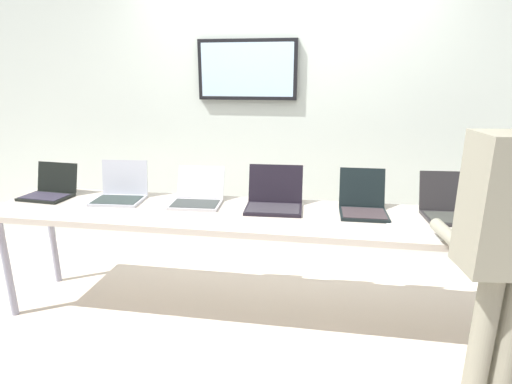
{
  "coord_description": "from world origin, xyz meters",
  "views": [
    {
      "loc": [
        0.35,
        -2.49,
        1.66
      ],
      "look_at": [
        -0.08,
        0.07,
        0.9
      ],
      "focal_mm": 28.48,
      "sensor_mm": 36.0,
      "label": 1
    }
  ],
  "objects_px": {
    "laptop_station_3": "(274,199)",
    "laptop_station_1": "(121,191)",
    "laptop_station_5": "(450,208)",
    "laptop_station_0": "(50,189)",
    "laptop_station_2": "(198,196)",
    "workbench": "(266,220)",
    "laptop_station_4": "(363,203)"
  },
  "relations": [
    {
      "from": "laptop_station_3",
      "to": "laptop_station_1",
      "type": "bearing_deg",
      "value": 179.98
    },
    {
      "from": "workbench",
      "to": "laptop_station_1",
      "type": "height_order",
      "value": "laptop_station_1"
    },
    {
      "from": "laptop_station_1",
      "to": "laptop_station_5",
      "type": "height_order",
      "value": "laptop_station_1"
    },
    {
      "from": "laptop_station_0",
      "to": "laptop_station_4",
      "type": "xyz_separation_m",
      "value": [
        2.26,
        0.01,
        0.01
      ]
    },
    {
      "from": "laptop_station_2",
      "to": "laptop_station_3",
      "type": "distance_m",
      "value": 0.55
    },
    {
      "from": "laptop_station_0",
      "to": "laptop_station_5",
      "type": "bearing_deg",
      "value": 0.25
    },
    {
      "from": "laptop_station_2",
      "to": "laptop_station_5",
      "type": "xyz_separation_m",
      "value": [
        1.67,
        -0.01,
        0.01
      ]
    },
    {
      "from": "workbench",
      "to": "laptop_station_0",
      "type": "bearing_deg",
      "value": 175.79
    },
    {
      "from": "laptop_station_4",
      "to": "laptop_station_0",
      "type": "bearing_deg",
      "value": -179.69
    },
    {
      "from": "workbench",
      "to": "laptop_station_2",
      "type": "relative_size",
      "value": 10.31
    },
    {
      "from": "laptop_station_2",
      "to": "workbench",
      "type": "bearing_deg",
      "value": -15.8
    },
    {
      "from": "laptop_station_3",
      "to": "laptop_station_5",
      "type": "relative_size",
      "value": 1.07
    },
    {
      "from": "workbench",
      "to": "laptop_station_2",
      "type": "bearing_deg",
      "value": 164.2
    },
    {
      "from": "workbench",
      "to": "laptop_station_4",
      "type": "relative_size",
      "value": 10.29
    },
    {
      "from": "laptop_station_1",
      "to": "laptop_station_5",
      "type": "distance_m",
      "value": 2.25
    },
    {
      "from": "laptop_station_3",
      "to": "laptop_station_4",
      "type": "relative_size",
      "value": 1.07
    },
    {
      "from": "laptop_station_2",
      "to": "laptop_station_5",
      "type": "distance_m",
      "value": 1.67
    },
    {
      "from": "workbench",
      "to": "laptop_station_4",
      "type": "distance_m",
      "value": 0.65
    },
    {
      "from": "workbench",
      "to": "laptop_station_1",
      "type": "xyz_separation_m",
      "value": [
        -1.08,
        0.13,
        0.11
      ]
    },
    {
      "from": "laptop_station_4",
      "to": "laptop_station_5",
      "type": "height_order",
      "value": "laptop_station_5"
    },
    {
      "from": "workbench",
      "to": "laptop_station_0",
      "type": "xyz_separation_m",
      "value": [
        -1.64,
        0.12,
        0.1
      ]
    },
    {
      "from": "laptop_station_1",
      "to": "laptop_station_4",
      "type": "distance_m",
      "value": 1.71
    },
    {
      "from": "laptop_station_2",
      "to": "laptop_station_5",
      "type": "height_order",
      "value": "laptop_station_5"
    },
    {
      "from": "laptop_station_1",
      "to": "laptop_station_3",
      "type": "height_order",
      "value": "same"
    },
    {
      "from": "workbench",
      "to": "laptop_station_1",
      "type": "bearing_deg",
      "value": 172.97
    },
    {
      "from": "laptop_station_0",
      "to": "laptop_station_1",
      "type": "bearing_deg",
      "value": 1.3
    },
    {
      "from": "workbench",
      "to": "laptop_station_3",
      "type": "relative_size",
      "value": 9.62
    },
    {
      "from": "laptop_station_4",
      "to": "laptop_station_5",
      "type": "distance_m",
      "value": 0.54
    },
    {
      "from": "laptop_station_0",
      "to": "laptop_station_5",
      "type": "height_order",
      "value": "laptop_station_5"
    },
    {
      "from": "laptop_station_1",
      "to": "laptop_station_5",
      "type": "xyz_separation_m",
      "value": [
        2.25,
        -0.0,
        -0.0
      ]
    },
    {
      "from": "laptop_station_0",
      "to": "laptop_station_2",
      "type": "relative_size",
      "value": 0.99
    },
    {
      "from": "laptop_station_3",
      "to": "laptop_station_5",
      "type": "bearing_deg",
      "value": 0.01
    }
  ]
}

